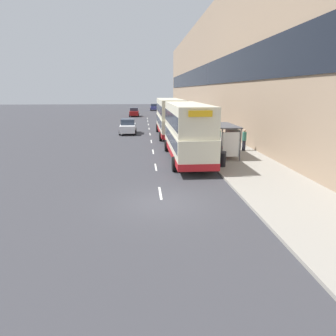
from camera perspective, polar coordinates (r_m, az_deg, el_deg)
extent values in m
plane|color=#38383D|center=(14.48, -1.16, -6.65)|extent=(220.00, 220.00, 0.00)
cube|color=gray|center=(52.75, 3.31, 8.87)|extent=(5.00, 93.00, 0.14)
cube|color=#9E846B|center=(53.30, 7.93, 17.90)|extent=(3.00, 93.00, 17.00)
cube|color=black|center=(52.95, 6.19, 17.05)|extent=(0.12, 89.28, 3.06)
cube|color=silver|center=(15.80, -1.48, -4.79)|extent=(0.12, 2.00, 0.01)
cube|color=silver|center=(21.10, -2.35, 0.17)|extent=(0.12, 2.00, 0.01)
cube|color=silver|center=(26.49, -2.86, 3.12)|extent=(0.12, 2.00, 0.01)
cube|color=silver|center=(31.94, -3.20, 5.07)|extent=(0.12, 2.00, 0.01)
cube|color=silver|center=(37.40, -3.44, 6.46)|extent=(0.12, 2.00, 0.01)
cube|color=silver|center=(42.89, -3.63, 7.49)|extent=(0.12, 2.00, 0.01)
cube|color=silver|center=(48.39, -3.77, 8.28)|extent=(0.12, 2.00, 0.01)
cube|color=silver|center=(53.89, -3.88, 8.91)|extent=(0.12, 2.00, 0.01)
cube|color=silver|center=(59.40, -3.97, 9.43)|extent=(0.12, 2.00, 0.01)
cube|color=#4C4C51|center=(24.29, 10.74, 8.00)|extent=(1.60, 4.20, 0.08)
cylinder|color=#4C4C51|center=(22.38, 10.19, 4.27)|extent=(0.10, 0.10, 2.40)
cylinder|color=#4C4C51|center=(26.21, 7.98, 5.84)|extent=(0.10, 0.10, 2.40)
cylinder|color=#4C4C51|center=(22.77, 13.61, 4.27)|extent=(0.10, 0.10, 2.40)
cylinder|color=#4C4C51|center=(26.55, 10.94, 5.83)|extent=(0.10, 0.10, 2.40)
cube|color=#99A8B2|center=(24.63, 12.12, 5.38)|extent=(0.04, 3.68, 1.92)
cube|color=white|center=(22.61, 11.88, 4.42)|extent=(1.19, 0.10, 1.82)
cube|color=maroon|center=(24.66, 11.07, 3.39)|extent=(0.36, 2.80, 0.08)
cube|color=beige|center=(23.09, 3.56, 5.00)|extent=(2.55, 10.67, 1.85)
cube|color=beige|center=(22.85, 3.64, 9.70)|extent=(2.50, 10.35, 1.95)
cube|color=#B2191E|center=(23.21, 3.54, 3.29)|extent=(2.58, 10.72, 0.45)
cube|color=#2D3847|center=(23.03, 3.58, 5.91)|extent=(2.58, 10.03, 0.81)
cube|color=#2D3847|center=(22.86, 3.63, 9.46)|extent=(2.55, 10.03, 0.94)
cube|color=yellow|center=(17.57, 6.20, 10.25)|extent=(1.40, 0.08, 0.36)
cylinder|color=black|center=(26.66, -0.30, 4.29)|extent=(0.30, 1.00, 1.00)
cylinder|color=black|center=(26.97, 5.12, 4.35)|extent=(0.30, 1.00, 1.00)
cylinder|color=black|center=(19.90, 1.24, 0.76)|extent=(0.30, 1.00, 1.00)
cylinder|color=black|center=(20.32, 8.41, 0.89)|extent=(0.30, 1.00, 1.00)
cube|color=beige|center=(35.56, 0.32, 8.37)|extent=(2.55, 11.29, 1.85)
cube|color=beige|center=(35.41, 0.33, 11.43)|extent=(2.50, 10.95, 1.95)
cube|color=#B2191E|center=(35.64, 0.32, 7.25)|extent=(2.58, 11.35, 0.45)
cube|color=#2D3847|center=(35.53, 0.32, 8.96)|extent=(2.58, 10.62, 0.81)
cube|color=#2D3847|center=(35.42, 0.33, 11.27)|extent=(2.55, 10.62, 0.94)
cube|color=yellow|center=(29.79, 1.30, 12.04)|extent=(1.40, 0.08, 0.36)
cylinder|color=black|center=(39.39, -2.04, 7.60)|extent=(0.30, 1.00, 1.00)
cylinder|color=black|center=(39.59, 1.68, 7.64)|extent=(0.30, 1.00, 1.00)
cylinder|color=black|center=(32.12, -1.41, 6.04)|extent=(0.30, 1.00, 1.00)
cylinder|color=black|center=(32.37, 3.13, 6.09)|extent=(0.30, 1.00, 1.00)
cube|color=silver|center=(37.94, -7.65, 7.56)|extent=(1.84, 4.23, 0.84)
cube|color=#2D3847|center=(38.07, -7.67, 8.74)|extent=(1.62, 2.03, 0.69)
cylinder|color=black|center=(36.66, -6.27, 6.70)|extent=(0.20, 0.60, 0.60)
cylinder|color=black|center=(36.75, -9.16, 6.62)|extent=(0.20, 0.60, 0.60)
cylinder|color=black|center=(39.26, -6.18, 7.21)|extent=(0.20, 0.60, 0.60)
cylinder|color=black|center=(39.35, -8.89, 7.14)|extent=(0.20, 0.60, 0.60)
cube|color=navy|center=(83.39, -2.68, 11.38)|extent=(1.88, 4.10, 0.82)
cube|color=#2D3847|center=(83.15, -2.68, 11.89)|extent=(1.65, 1.97, 0.67)
cylinder|color=black|center=(84.65, -3.36, 11.15)|extent=(0.20, 0.60, 0.60)
cylinder|color=black|center=(84.72, -2.07, 11.16)|extent=(0.20, 0.60, 0.60)
cylinder|color=black|center=(82.12, -3.31, 11.04)|extent=(0.20, 0.60, 0.60)
cylinder|color=black|center=(82.19, -1.98, 11.06)|extent=(0.20, 0.60, 0.60)
cube|color=maroon|center=(63.93, -6.47, 10.36)|extent=(1.85, 4.08, 0.82)
cube|color=#2D3847|center=(64.08, -6.48, 11.04)|extent=(1.62, 1.96, 0.67)
cylinder|color=black|center=(62.67, -5.63, 9.93)|extent=(0.20, 0.60, 0.60)
cylinder|color=black|center=(62.73, -7.34, 9.89)|extent=(0.20, 0.60, 0.60)
cylinder|color=black|center=(65.20, -5.60, 10.10)|extent=(0.20, 0.60, 0.60)
cylinder|color=black|center=(65.25, -7.25, 10.06)|extent=(0.20, 0.60, 0.60)
cylinder|color=#23232D|center=(29.03, 12.83, 4.81)|extent=(0.26, 0.26, 0.75)
cylinder|color=maroon|center=(28.93, 12.91, 6.15)|extent=(0.31, 0.31, 0.63)
sphere|color=tan|center=(28.87, 12.95, 6.97)|extent=(0.20, 0.20, 0.20)
cylinder|color=#23232D|center=(25.96, 12.44, 3.81)|extent=(0.29, 0.29, 0.85)
cylinder|color=maroon|center=(25.84, 12.53, 5.50)|extent=(0.35, 0.35, 0.70)
sphere|color=tan|center=(25.77, 12.59, 6.53)|extent=(0.23, 0.23, 0.23)
cylinder|color=#23232D|center=(27.09, 14.24, 4.18)|extent=(0.30, 0.30, 0.88)
cylinder|color=#337260|center=(26.96, 14.34, 5.87)|extent=(0.37, 0.37, 0.73)
sphere|color=tan|center=(26.90, 14.41, 6.89)|extent=(0.24, 0.24, 0.24)
cylinder|color=#23232D|center=(29.35, 9.68, 5.07)|extent=(0.26, 0.26, 0.76)
cylinder|color=#337260|center=(29.25, 9.73, 6.42)|extent=(0.32, 0.32, 0.64)
sphere|color=tan|center=(29.19, 9.77, 7.24)|extent=(0.21, 0.21, 0.21)
cylinder|color=#23232D|center=(24.98, 8.42, 3.48)|extent=(0.26, 0.26, 0.75)
cylinder|color=maroon|center=(24.86, 8.48, 5.04)|extent=(0.31, 0.31, 0.63)
sphere|color=tan|center=(24.80, 8.51, 5.98)|extent=(0.20, 0.20, 0.20)
cylinder|color=black|center=(20.96, 10.25, 1.56)|extent=(0.52, 0.52, 0.95)
cylinder|color=#2D2D33|center=(20.85, 10.31, 2.97)|extent=(0.55, 0.55, 0.10)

